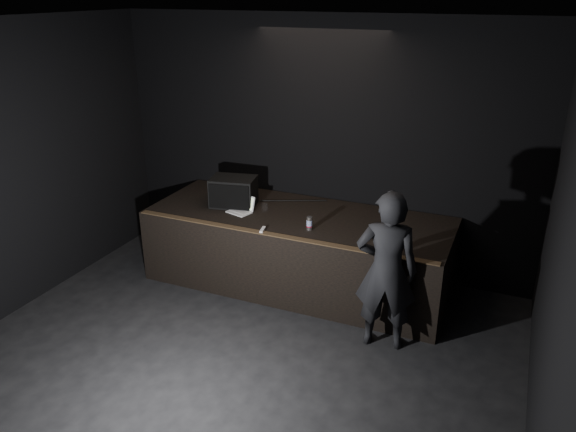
# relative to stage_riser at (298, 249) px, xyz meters

# --- Properties ---
(ground) EXTENTS (7.00, 7.00, 0.00)m
(ground) POSITION_rel_stage_riser_xyz_m (0.00, -2.73, -0.50)
(ground) COLOR black
(ground) RESTS_ON ground
(room_walls) EXTENTS (6.10, 7.10, 3.52)m
(room_walls) POSITION_rel_stage_riser_xyz_m (0.00, -2.73, 1.52)
(room_walls) COLOR black
(room_walls) RESTS_ON ground
(stage_riser) EXTENTS (4.00, 1.50, 1.00)m
(stage_riser) POSITION_rel_stage_riser_xyz_m (0.00, 0.00, 0.00)
(stage_riser) COLOR black
(stage_riser) RESTS_ON ground
(riser_lip) EXTENTS (3.92, 0.10, 0.01)m
(riser_lip) POSITION_rel_stage_riser_xyz_m (0.00, -0.71, 0.51)
(riser_lip) COLOR brown
(riser_lip) RESTS_ON stage_riser
(stage_monitor) EXTENTS (0.67, 0.54, 0.40)m
(stage_monitor) POSITION_rel_stage_riser_xyz_m (-0.96, -0.02, 0.70)
(stage_monitor) COLOR black
(stage_monitor) RESTS_ON stage_riser
(cable) EXTENTS (0.86, 0.39, 0.02)m
(cable) POSITION_rel_stage_riser_xyz_m (-0.26, 0.46, 0.51)
(cable) COLOR black
(cable) RESTS_ON stage_riser
(laptop) EXTENTS (0.37, 0.34, 0.21)m
(laptop) POSITION_rel_stage_riser_xyz_m (-0.75, -0.17, 0.55)
(laptop) COLOR silver
(laptop) RESTS_ON stage_riser
(beer_can) EXTENTS (0.07, 0.07, 0.17)m
(beer_can) POSITION_rel_stage_riser_xyz_m (0.30, -0.39, 0.59)
(beer_can) COLOR silver
(beer_can) RESTS_ON stage_riser
(plastic_cup) EXTENTS (0.09, 0.09, 0.11)m
(plastic_cup) POSITION_rel_stage_riser_xyz_m (-0.46, -0.06, 0.55)
(plastic_cup) COLOR white
(plastic_cup) RESTS_ON stage_riser
(wii_remote) EXTENTS (0.07, 0.17, 0.03)m
(wii_remote) POSITION_rel_stage_riser_xyz_m (-0.21, -0.65, 0.52)
(wii_remote) COLOR silver
(wii_remote) RESTS_ON stage_riser
(person) EXTENTS (0.75, 0.56, 1.86)m
(person) POSITION_rel_stage_riser_xyz_m (1.42, -0.95, 0.43)
(person) COLOR black
(person) RESTS_ON ground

